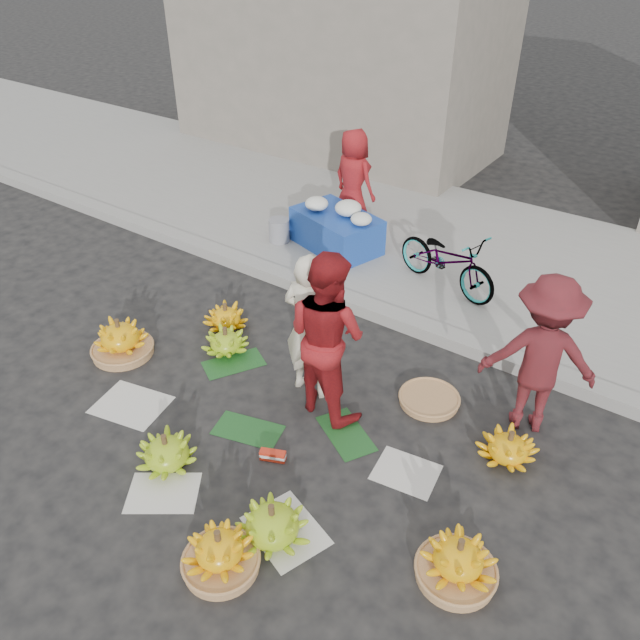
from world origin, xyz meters
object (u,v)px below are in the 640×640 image
Objects in this scene: flower_table at (337,228)px; bicycle at (447,260)px; banana_bunch_4 at (458,562)px; banana_bunch_0 at (121,339)px; vendor_cream at (310,326)px.

bicycle is at bearing 12.74° from flower_table.
banana_bunch_4 is 0.43× the size of flower_table.
banana_bunch_4 is (4.23, -0.42, -0.02)m from banana_bunch_0.
banana_bunch_4 is at bearing 148.87° from vendor_cream.
flower_table is 1.74m from bicycle.
vendor_cream is 2.51m from bicycle.
banana_bunch_4 is at bearing -5.73° from banana_bunch_0.
flower_table is at bearing 133.64° from banana_bunch_4.
vendor_cream is at bearing -171.70° from bicycle.
banana_bunch_4 is 0.38× the size of vendor_cream.
bicycle reaches higher than flower_table.
banana_bunch_4 is 0.40× the size of bicycle.
bicycle is at bearing -100.52° from vendor_cream.
banana_bunch_0 is at bearing 15.89° from vendor_cream.
banana_bunch_0 is at bearing -84.26° from flower_table.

